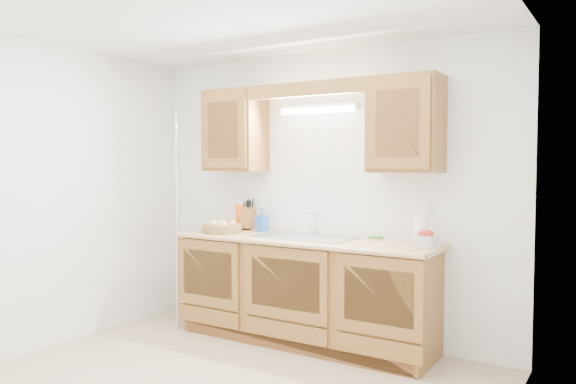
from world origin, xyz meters
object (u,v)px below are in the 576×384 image
Objects in this scene: paper_towel at (421,229)px; apple_bowl at (425,239)px; fruit_basket at (222,227)px; knife_block at (248,218)px.

paper_towel is 0.11m from apple_bowl.
apple_bowl is at bearing 3.93° from fruit_basket.
paper_towel reaches higher than apple_bowl.
fruit_basket is 1.26× the size of knife_block.
knife_block reaches higher than fruit_basket.
knife_block is at bearing 174.39° from apple_bowl.
paper_towel is at bearing 128.97° from apple_bowl.
apple_bowl is (1.84, 0.13, 0.00)m from fruit_basket.
knife_block and paper_towel have the same top height.
knife_block is 1.78m from apple_bowl.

